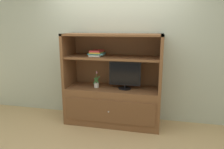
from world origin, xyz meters
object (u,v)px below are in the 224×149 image
at_px(media_console, 113,96).
at_px(potted_plant, 96,84).
at_px(tv_monitor, 125,75).
at_px(magazine_stack, 97,53).

height_order(media_console, potted_plant, media_console).
height_order(tv_monitor, magazine_stack, magazine_stack).
bearing_deg(magazine_stack, tv_monitor, -2.60).
relative_size(media_console, magazine_stack, 5.64).
bearing_deg(potted_plant, media_console, 12.36).
bearing_deg(potted_plant, tv_monitor, 3.92).
distance_m(media_console, potted_plant, 0.36).
relative_size(media_console, potted_plant, 5.37).
bearing_deg(tv_monitor, media_console, 172.85).
bearing_deg(media_console, potted_plant, -167.64).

